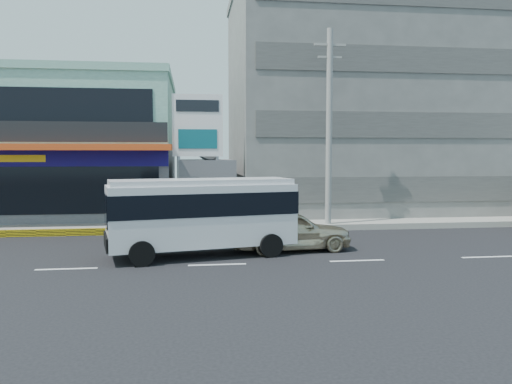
# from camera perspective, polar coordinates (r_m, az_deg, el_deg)

# --- Properties ---
(ground) EXTENTS (120.00, 120.00, 0.00)m
(ground) POSITION_cam_1_polar(r_m,az_deg,el_deg) (17.41, -4.46, -8.29)
(ground) COLOR black
(ground) RESTS_ON ground
(sidewalk) EXTENTS (70.00, 5.00, 0.30)m
(sidewalk) POSITION_cam_1_polar(r_m,az_deg,el_deg) (27.35, 5.02, -3.37)
(sidewalk) COLOR gray
(sidewalk) RESTS_ON ground
(shop_building) EXTENTS (12.40, 11.70, 8.00)m
(shop_building) POSITION_cam_1_polar(r_m,az_deg,el_deg) (31.72, -20.50, 4.40)
(shop_building) COLOR #4F4F55
(shop_building) RESTS_ON ground
(concrete_building) EXTENTS (16.00, 12.00, 14.00)m
(concrete_building) POSITION_cam_1_polar(r_m,az_deg,el_deg) (33.92, 11.44, 9.64)
(concrete_building) COLOR gray
(concrete_building) RESTS_ON ground
(gap_structure) EXTENTS (3.00, 6.00, 3.50)m
(gap_structure) POSITION_cam_1_polar(r_m,az_deg,el_deg) (29.05, -5.72, 0.24)
(gap_structure) COLOR #4F4F55
(gap_structure) RESTS_ON ground
(satellite_dish) EXTENTS (1.50, 1.50, 0.15)m
(satellite_dish) POSITION_cam_1_polar(r_m,az_deg,el_deg) (27.98, -5.68, 3.83)
(satellite_dish) COLOR slate
(satellite_dish) RESTS_ON gap_structure
(billboard) EXTENTS (2.60, 0.18, 6.90)m
(billboard) POSITION_cam_1_polar(r_m,az_deg,el_deg) (26.19, -6.68, 6.75)
(billboard) COLOR gray
(billboard) RESTS_ON ground
(utility_pole_near) EXTENTS (1.60, 0.30, 10.00)m
(utility_pole_near) POSITION_cam_1_polar(r_m,az_deg,el_deg) (25.35, 8.35, 7.32)
(utility_pole_near) COLOR #999993
(utility_pole_near) RESTS_ON ground
(minibus) EXTENTS (7.19, 3.56, 2.88)m
(minibus) POSITION_cam_1_polar(r_m,az_deg,el_deg) (18.68, -6.20, -2.09)
(minibus) COLOR silver
(minibus) RESTS_ON ground
(sedan) EXTENTS (4.92, 2.41, 1.62)m
(sedan) POSITION_cam_1_polar(r_m,az_deg,el_deg) (19.77, 3.94, -4.39)
(sedan) COLOR beige
(sedan) RESTS_ON ground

